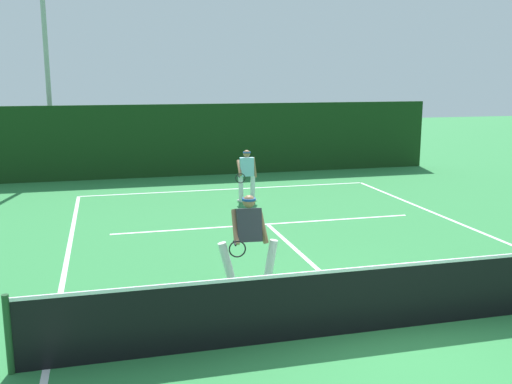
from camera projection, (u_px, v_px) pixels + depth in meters
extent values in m
plane|color=#2D7E3F|center=(385.00, 329.00, 8.71)|extent=(80.00, 80.00, 0.00)
cube|color=white|center=(228.00, 189.00, 19.46)|extent=(9.57, 0.10, 0.01)
cube|color=white|center=(46.00, 369.00, 7.53)|extent=(0.10, 22.66, 0.01)
cube|color=white|center=(267.00, 224.00, 14.88)|extent=(7.81, 0.10, 0.01)
cube|color=white|center=(312.00, 264.00, 11.75)|extent=(0.10, 6.40, 0.01)
cylinder|color=#1E4723|center=(8.00, 335.00, 7.32)|extent=(0.09, 0.09, 1.06)
cube|color=black|center=(386.00, 299.00, 8.62)|extent=(10.32, 0.02, 0.96)
cube|color=white|center=(388.00, 266.00, 8.52)|extent=(10.32, 0.03, 0.05)
cylinder|color=silver|center=(270.00, 262.00, 10.50)|extent=(0.29, 0.17, 0.85)
cylinder|color=silver|center=(228.00, 265.00, 10.37)|extent=(0.36, 0.18, 0.85)
ellipsoid|color=white|center=(270.00, 282.00, 10.58)|extent=(0.27, 0.13, 0.09)
ellipsoid|color=white|center=(228.00, 285.00, 10.45)|extent=(0.27, 0.13, 0.09)
cube|color=#2D3338|center=(249.00, 225.00, 10.30)|extent=(0.46, 0.38, 0.62)
cylinder|color=#9E704C|center=(262.00, 226.00, 10.34)|extent=(0.24, 0.12, 0.65)
cylinder|color=#9E704C|center=(235.00, 227.00, 10.26)|extent=(0.14, 0.46, 0.58)
sphere|color=#9E704C|center=(249.00, 201.00, 10.22)|extent=(0.22, 0.22, 0.22)
cylinder|color=#19478C|center=(249.00, 199.00, 10.21)|extent=(0.26, 0.26, 0.04)
cylinder|color=black|center=(235.00, 243.00, 10.06)|extent=(0.05, 0.26, 0.03)
torus|color=black|center=(237.00, 249.00, 9.73)|extent=(0.29, 0.05, 0.29)
cylinder|color=silver|center=(253.00, 189.00, 17.50)|extent=(0.16, 0.15, 0.79)
cylinder|color=silver|center=(241.00, 189.00, 17.45)|extent=(0.17, 0.15, 0.79)
ellipsoid|color=white|center=(253.00, 200.00, 17.57)|extent=(0.27, 0.13, 0.09)
ellipsoid|color=white|center=(241.00, 200.00, 17.51)|extent=(0.27, 0.13, 0.09)
cube|color=#8CCCE0|center=(247.00, 167.00, 17.34)|extent=(0.42, 0.26, 0.55)
cylinder|color=#9E704C|center=(254.00, 167.00, 17.39)|extent=(0.17, 0.11, 0.61)
cylinder|color=#9E704C|center=(239.00, 168.00, 17.31)|extent=(0.14, 0.55, 0.43)
sphere|color=#9E704C|center=(247.00, 154.00, 17.27)|extent=(0.21, 0.21, 0.21)
cylinder|color=#19478C|center=(247.00, 152.00, 17.26)|extent=(0.25, 0.25, 0.04)
cylinder|color=black|center=(239.00, 176.00, 17.10)|extent=(0.05, 0.26, 0.03)
torus|color=black|center=(240.00, 178.00, 16.77)|extent=(0.29, 0.05, 0.29)
sphere|color=#D1E033|center=(106.00, 305.00, 9.56)|extent=(0.07, 0.07, 0.07)
cube|color=#143413|center=(211.00, 140.00, 22.07)|extent=(17.63, 0.12, 2.69)
cylinder|color=#9EA39E|center=(47.00, 62.00, 21.58)|extent=(0.18, 0.18, 8.40)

